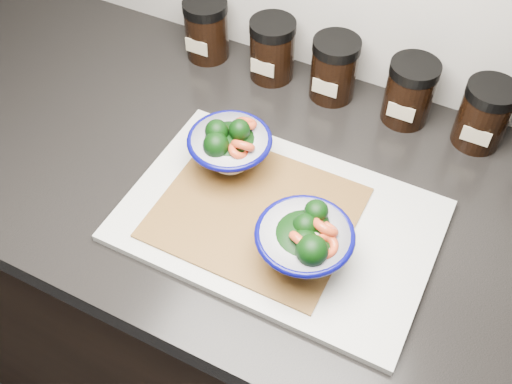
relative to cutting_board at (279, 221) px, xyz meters
The scene contains 11 objects.
cabinet 0.48m from the cutting_board, 46.08° to the left, with size 3.43×0.58×0.86m, color black.
countertop 0.09m from the cutting_board, 46.08° to the left, with size 3.50×0.60×0.04m, color black.
cutting_board is the anchor object (origin of this frame).
bamboo_mat 0.04m from the cutting_board, 169.12° to the right, with size 0.28×0.24×0.00m, color #98632D.
bowl_left 0.14m from the cutting_board, 152.66° to the left, with size 0.13×0.13×0.09m.
bowl_right 0.10m from the cutting_board, 40.05° to the right, with size 0.13×0.13×0.09m.
spice_jar_a 0.43m from the cutting_board, 134.04° to the left, with size 0.08×0.08×0.11m.
spice_jar_b 0.35m from the cutting_board, 117.70° to the left, with size 0.08×0.08×0.11m.
spice_jar_c 0.31m from the cutting_board, 97.71° to the left, with size 0.08×0.08×0.11m.
spice_jar_d 0.32m from the cutting_board, 72.96° to the left, with size 0.08×0.08×0.11m.
spice_jar_e 0.38m from the cutting_board, 54.59° to the left, with size 0.08×0.08×0.11m.
Camera 1 is at (0.15, 0.89, 1.61)m, focal length 42.00 mm.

